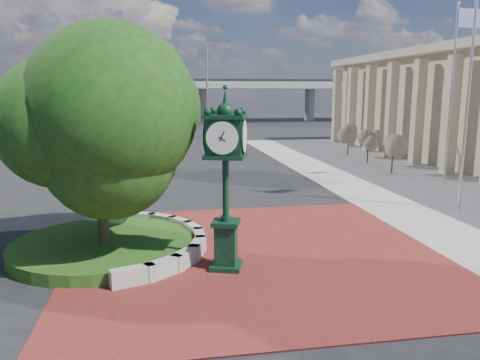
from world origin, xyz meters
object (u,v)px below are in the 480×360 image
parked_car (183,131)px  flagpole_b (451,94)px  flagpole_a (470,79)px  street_lamp_far (149,97)px  post_clock (226,173)px  street_lamp_near (210,89)px

parked_car → flagpole_b: (13.59, -32.27, 4.51)m
flagpole_a → street_lamp_far: (-14.53, 40.20, -1.17)m
flagpole_b → flagpole_a: bearing=-117.7°
flagpole_b → street_lamp_far: 38.66m
post_clock → street_lamp_near: size_ratio=0.57×
parked_car → street_lamp_far: size_ratio=0.51×
post_clock → street_lamp_near: street_lamp_near is taller
post_clock → street_lamp_near: bearing=84.8°
post_clock → parked_car: (0.90, 43.40, -2.27)m
post_clock → street_lamp_far: street_lamp_far is taller
post_clock → flagpole_a: flagpole_a is taller
flagpole_b → street_lamp_near: (-12.18, 14.37, 0.36)m
flagpole_b → parked_car: bearing=112.8°
parked_car → street_lamp_near: 18.60m
street_lamp_near → street_lamp_far: size_ratio=1.18×
post_clock → street_lamp_near: 25.74m
flagpole_a → street_lamp_far: bearing=109.9°
street_lamp_far → post_clock: bearing=-86.2°
parked_car → flagpole_b: size_ratio=0.40×
flagpole_b → street_lamp_far: bearing=117.0°
flagpole_a → post_clock: bearing=-154.9°
street_lamp_near → flagpole_b: bearing=-49.7°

